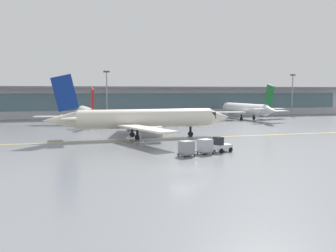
% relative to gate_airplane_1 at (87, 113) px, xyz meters
% --- Properties ---
extents(ground_plane, '(400.00, 400.00, 0.00)m').
position_rel_gate_airplane_1_xyz_m(ground_plane, '(5.88, -59.58, -2.73)').
color(ground_plane, slate).
extents(taxiway_centreline_stripe, '(109.99, 2.09, 0.01)m').
position_rel_gate_airplane_1_xyz_m(taxiway_centreline_stripe, '(7.94, -34.34, -2.73)').
color(taxiway_centreline_stripe, yellow).
rests_on(taxiway_centreline_stripe, ground_plane).
extents(terminal_concourse, '(180.59, 11.00, 9.60)m').
position_rel_gate_airplane_1_xyz_m(terminal_concourse, '(5.88, 24.40, 2.18)').
color(terminal_concourse, '#B2B7BC').
rests_on(terminal_concourse, ground_plane).
extents(gate_airplane_1, '(25.57, 27.51, 9.11)m').
position_rel_gate_airplane_1_xyz_m(gate_airplane_1, '(0.00, 0.00, 0.00)').
color(gate_airplane_1, white).
rests_on(gate_airplane_1, ground_plane).
extents(gate_airplane_2, '(28.22, 30.39, 10.07)m').
position_rel_gate_airplane_1_xyz_m(gate_airplane_2, '(45.25, 2.99, 0.29)').
color(gate_airplane_2, white).
rests_on(gate_airplane_2, ground_plane).
extents(taxiing_regional_jet, '(33.30, 31.04, 11.05)m').
position_rel_gate_airplane_1_xyz_m(taxiing_regional_jet, '(7.51, -32.35, 0.58)').
color(taxiing_regional_jet, silver).
rests_on(taxiing_regional_jet, ground_plane).
extents(baggage_tug, '(2.91, 2.28, 2.10)m').
position_rel_gate_airplane_1_xyz_m(baggage_tug, '(14.48, -50.28, -1.84)').
color(baggage_tug, silver).
rests_on(baggage_tug, ground_plane).
extents(cargo_dolly_lead, '(2.51, 2.20, 1.94)m').
position_rel_gate_airplane_1_xyz_m(cargo_dolly_lead, '(11.78, -51.21, -1.68)').
color(cargo_dolly_lead, '#595B60').
rests_on(cargo_dolly_lead, ground_plane).
extents(cargo_dolly_trailing, '(2.51, 2.20, 1.94)m').
position_rel_gate_airplane_1_xyz_m(cargo_dolly_trailing, '(8.87, -52.22, -1.68)').
color(cargo_dolly_trailing, '#595B60').
rests_on(cargo_dolly_trailing, ground_plane).
extents(apron_light_mast_1, '(1.80, 0.36, 14.08)m').
position_rel_gate_airplane_1_xyz_m(apron_light_mast_1, '(6.81, 15.20, 4.99)').
color(apron_light_mast_1, gray).
rests_on(apron_light_mast_1, ground_plane).
extents(apron_light_mast_2, '(1.80, 0.36, 13.78)m').
position_rel_gate_airplane_1_xyz_m(apron_light_mast_2, '(68.45, 14.71, 4.84)').
color(apron_light_mast_2, gray).
rests_on(apron_light_mast_2, ground_plane).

